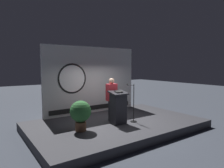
# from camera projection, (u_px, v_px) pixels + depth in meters

# --- Properties ---
(ground_plane) EXTENTS (40.00, 40.00, 0.00)m
(ground_plane) POSITION_uv_depth(u_px,v_px,m) (116.00, 129.00, 7.75)
(ground_plane) COLOR #383D47
(stage_platform) EXTENTS (6.40, 4.00, 0.30)m
(stage_platform) POSITION_uv_depth(u_px,v_px,m) (116.00, 125.00, 7.74)
(stage_platform) COLOR #333338
(stage_platform) RESTS_ON ground
(banner_display) EXTENTS (4.53, 0.12, 2.97)m
(banner_display) POSITION_uv_depth(u_px,v_px,m) (92.00, 80.00, 9.08)
(banner_display) COLOR silver
(banner_display) RESTS_ON stage_platform
(podium) EXTENTS (0.64, 0.50, 1.22)m
(podium) POSITION_uv_depth(u_px,v_px,m) (118.00, 108.00, 7.35)
(podium) COLOR #26262B
(podium) RESTS_ON stage_platform
(speaker_person) EXTENTS (0.40, 0.26, 1.66)m
(speaker_person) POSITION_uv_depth(u_px,v_px,m) (112.00, 99.00, 7.74)
(speaker_person) COLOR black
(speaker_person) RESTS_ON stage_platform
(microphone_stand) EXTENTS (0.24, 0.54, 1.45)m
(microphone_stand) POSITION_uv_depth(u_px,v_px,m) (133.00, 108.00, 7.63)
(microphone_stand) COLOR black
(microphone_stand) RESTS_ON stage_platform
(potted_plant) EXTENTS (0.70, 0.70, 1.00)m
(potted_plant) POSITION_uv_depth(u_px,v_px,m) (81.00, 113.00, 6.53)
(potted_plant) COLOR brown
(potted_plant) RESTS_ON stage_platform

